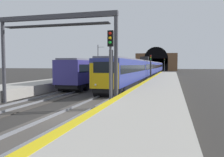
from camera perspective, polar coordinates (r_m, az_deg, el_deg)
The scene contains 12 objects.
ground_plane at distance 13.88m, azimuth -11.05°, elevation -9.41°, with size 320.00×320.00×0.00m, color #302D2B.
platform_right at distance 12.51m, azimuth 7.85°, elevation -8.50°, with size 112.00×4.36×0.98m, color #ADA89E.
platform_right_edge_strip at distance 12.79m, azimuth -0.78°, elevation -5.95°, with size 112.00×0.50×0.01m, color yellow.
track_main_line at distance 13.87m, azimuth -11.05°, elevation -9.24°, with size 160.00×2.89×0.21m.
train_main_approaching at distance 58.54m, azimuth 9.13°, elevation 2.54°, with size 77.70×2.87×4.75m.
train_adjacent_platform at distance 41.95m, azimuth -0.25°, elevation 2.21°, with size 37.15×3.05×4.66m.
railway_signal_near at distance 15.45m, azimuth -0.35°, elevation 3.98°, with size 0.39×0.38×5.32m.
railway_signal_mid at distance 42.55m, azimuth 9.48°, elevation 3.26°, with size 0.39×0.38×4.87m.
railway_signal_far at distance 105.90m, azimuth 12.79°, elevation 3.63°, with size 0.39×0.38×5.99m.
overhead_signal_gantry at distance 17.86m, azimuth -13.75°, elevation 10.20°, with size 0.70×9.50×6.76m.
tunnel_portal at distance 116.85m, azimuth 10.83°, elevation 4.02°, with size 3.04×20.34×11.77m.
catenary_mast_near at distance 57.14m, azimuth -3.44°, elevation 4.43°, with size 0.22×1.73×7.94m.
Camera 1 is at (-12.15, -5.96, 3.07)m, focal length 37.11 mm.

